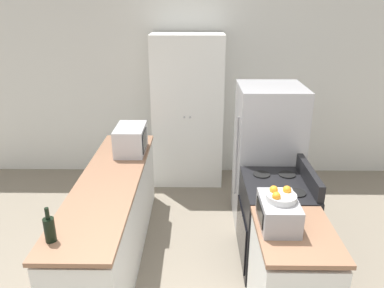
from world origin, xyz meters
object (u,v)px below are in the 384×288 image
(microwave, at_px, (131,139))
(fruit_bowl, at_px, (281,196))
(pantry_cabinet, at_px, (188,111))
(refrigerator, at_px, (267,157))
(wine_bottle, at_px, (50,229))
(toaster_oven, at_px, (278,213))
(stove, at_px, (275,223))

(microwave, xyz_separation_m, fruit_bowl, (1.39, -1.50, 0.10))
(microwave, height_order, fruit_bowl, fruit_bowl)
(fruit_bowl, bearing_deg, pantry_cabinet, 106.40)
(refrigerator, relative_size, wine_bottle, 6.08)
(toaster_oven, relative_size, fruit_bowl, 1.82)
(stove, distance_m, microwave, 1.83)
(stove, bearing_deg, fruit_bowl, -101.57)
(wine_bottle, bearing_deg, microwave, 79.94)
(refrigerator, height_order, microwave, refrigerator)
(stove, xyz_separation_m, wine_bottle, (-1.84, -0.93, 0.54))
(wine_bottle, distance_m, toaster_oven, 1.71)
(pantry_cabinet, bearing_deg, fruit_bowl, -73.60)
(fruit_bowl, bearing_deg, wine_bottle, -172.25)
(pantry_cabinet, relative_size, microwave, 4.23)
(stove, distance_m, toaster_oven, 0.90)
(refrigerator, bearing_deg, microwave, -179.69)
(stove, bearing_deg, microwave, 152.62)
(refrigerator, bearing_deg, toaster_oven, -97.08)
(refrigerator, bearing_deg, wine_bottle, -137.28)
(pantry_cabinet, bearing_deg, refrigerator, -49.28)
(toaster_oven, bearing_deg, refrigerator, 82.92)
(microwave, height_order, wine_bottle, microwave)
(wine_bottle, distance_m, fruit_bowl, 1.72)
(wine_bottle, bearing_deg, fruit_bowl, 7.75)
(refrigerator, distance_m, microwave, 1.59)
(microwave, bearing_deg, wine_bottle, -100.06)
(pantry_cabinet, relative_size, wine_bottle, 7.76)
(fruit_bowl, bearing_deg, refrigerator, 83.21)
(stove, height_order, fruit_bowl, fruit_bowl)
(refrigerator, bearing_deg, fruit_bowl, -96.79)
(pantry_cabinet, bearing_deg, stove, -64.46)
(fruit_bowl, bearing_deg, microwave, 132.98)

